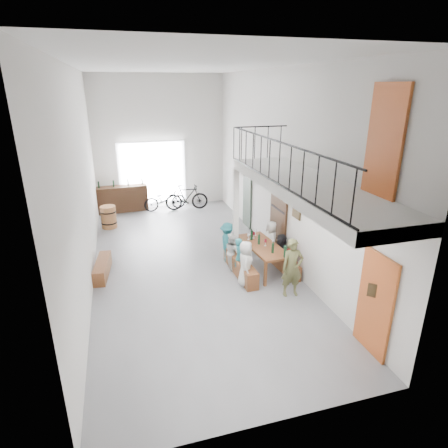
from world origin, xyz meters
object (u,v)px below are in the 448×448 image
object	(u,v)px
tasting_table	(263,248)
bench_inner	(240,266)
oak_barrel	(109,217)
host_standing	(292,268)
bicycle_near	(165,199)
serving_counter	(122,199)
side_bench	(102,268)

from	to	relation	value
tasting_table	bench_inner	xyz separation A→B (m)	(-0.68, -0.03, -0.47)
oak_barrel	tasting_table	bearing A→B (deg)	-48.72
tasting_table	host_standing	size ratio (longest dim) A/B	1.34
bicycle_near	oak_barrel	bearing A→B (deg)	115.41
bicycle_near	tasting_table	bearing A→B (deg)	-171.78
serving_counter	host_standing	size ratio (longest dim) A/B	1.35
oak_barrel	serving_counter	size ratio (longest dim) A/B	0.41
side_bench	bicycle_near	bearing A→B (deg)	65.25
serving_counter	host_standing	xyz separation A→B (m)	(3.87, -8.19, 0.22)
bench_inner	oak_barrel	distance (m)	6.01
host_standing	bench_inner	bearing A→B (deg)	126.45
tasting_table	side_bench	distance (m)	4.55
bench_inner	oak_barrel	world-z (taller)	oak_barrel
side_bench	oak_barrel	bearing A→B (deg)	87.25
host_standing	serving_counter	bearing A→B (deg)	120.13
serving_counter	bicycle_near	bearing A→B (deg)	-15.59
host_standing	oak_barrel	bearing A→B (deg)	130.04
tasting_table	bicycle_near	size ratio (longest dim) A/B	1.13
host_standing	bicycle_near	bearing A→B (deg)	110.04
bench_inner	bicycle_near	distance (m)	6.52
serving_counter	bicycle_near	xyz separation A→B (m)	(1.74, -0.35, -0.07)
oak_barrel	bicycle_near	world-z (taller)	bicycle_near
bench_inner	host_standing	bearing A→B (deg)	-59.78
serving_counter	bench_inner	bearing A→B (deg)	-70.43
side_bench	serving_counter	size ratio (longest dim) A/B	0.72
oak_barrel	serving_counter	bearing A→B (deg)	73.46
bench_inner	side_bench	xyz separation A→B (m)	(-3.73, 1.00, -0.03)
tasting_table	host_standing	world-z (taller)	host_standing
serving_counter	bicycle_near	world-z (taller)	serving_counter
bench_inner	oak_barrel	size ratio (longest dim) A/B	2.46
oak_barrel	bicycle_near	xyz separation A→B (m)	(2.30, 1.55, 0.05)
side_bench	serving_counter	distance (m)	5.80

